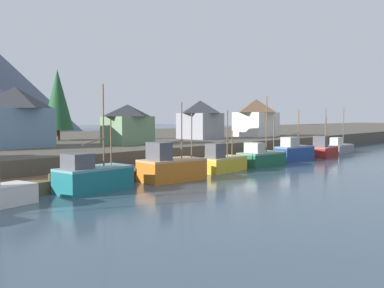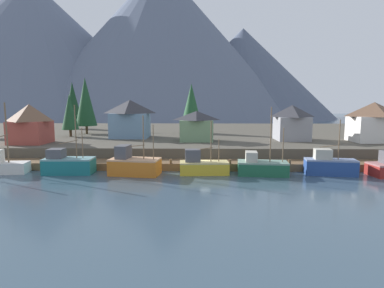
% 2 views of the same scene
% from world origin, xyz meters
% --- Properties ---
extents(ground_plane, '(400.00, 400.00, 1.00)m').
position_xyz_m(ground_plane, '(0.00, 20.00, -0.50)').
color(ground_plane, '#384C5B').
extents(dock, '(80.00, 4.00, 1.60)m').
position_xyz_m(dock, '(0.00, 1.99, 0.50)').
color(dock, brown).
rests_on(dock, ground_plane).
extents(shoreline_bank, '(400.00, 56.00, 2.50)m').
position_xyz_m(shoreline_bank, '(0.00, 32.00, 1.25)').
color(shoreline_bank, '#4C473D').
rests_on(shoreline_bank, ground_plane).
extents(mountain_west_peak, '(171.29, 171.29, 79.38)m').
position_xyz_m(mountain_west_peak, '(-97.47, 150.36, 39.69)').
color(mountain_west_peak, slate).
rests_on(mountain_west_peak, ground_plane).
extents(mountain_central_peak, '(150.11, 150.11, 84.85)m').
position_xyz_m(mountain_central_peak, '(-21.76, 145.85, 42.43)').
color(mountain_central_peak, slate).
rests_on(mountain_central_peak, ground_plane).
extents(mountain_east_peak, '(106.49, 106.49, 52.02)m').
position_xyz_m(mountain_east_peak, '(25.50, 154.01, 26.01)').
color(mountain_east_peak, '#4C566B').
rests_on(mountain_east_peak, ground_plane).
extents(fishing_boat_white, '(6.52, 3.25, 9.23)m').
position_xyz_m(fishing_boat_white, '(-26.06, -1.78, 1.04)').
color(fishing_boat_white, silver).
rests_on(fishing_boat_white, ground_plane).
extents(fishing_boat_teal, '(6.33, 3.06, 8.92)m').
position_xyz_m(fishing_boat_teal, '(-17.30, -1.68, 1.22)').
color(fishing_boat_teal, '#196B70').
rests_on(fishing_boat_teal, ground_plane).
extents(fishing_boat_orange, '(6.66, 4.07, 7.61)m').
position_xyz_m(fishing_boat_orange, '(-8.57, -2.18, 1.29)').
color(fishing_boat_orange, '#CC6B1E').
rests_on(fishing_boat_orange, ground_plane).
extents(fishing_boat_yellow, '(6.40, 2.93, 6.92)m').
position_xyz_m(fishing_boat_yellow, '(0.27, -1.61, 1.07)').
color(fishing_boat_yellow, gold).
rests_on(fishing_boat_yellow, ground_plane).
extents(fishing_boat_green, '(6.50, 3.55, 8.66)m').
position_xyz_m(fishing_boat_green, '(7.84, -1.91, 1.05)').
color(fishing_boat_green, '#1E5B3D').
rests_on(fishing_boat_green, ground_plane).
extents(fishing_boat_blue, '(6.52, 3.16, 7.10)m').
position_xyz_m(fishing_boat_blue, '(16.55, -1.69, 1.24)').
color(fishing_boat_blue, navy).
rests_on(fishing_boat_blue, ground_plane).
extents(house_green, '(5.94, 4.68, 5.24)m').
position_xyz_m(house_green, '(-0.63, 13.36, 5.17)').
color(house_green, '#6B8E66').
rests_on(house_green, shoreline_bank).
extents(house_blue, '(7.20, 6.58, 7.18)m').
position_xyz_m(house_blue, '(-13.33, 18.70, 6.17)').
color(house_blue, '#6689A8').
rests_on(house_blue, shoreline_bank).
extents(house_grey, '(5.73, 5.99, 6.23)m').
position_xyz_m(house_grey, '(16.35, 15.22, 5.69)').
color(house_grey, gray).
rests_on(house_grey, shoreline_bank).
extents(house_red, '(5.74, 5.85, 6.44)m').
position_xyz_m(house_red, '(-27.91, 9.59, 5.80)').
color(house_red, '#9E4238').
rests_on(house_red, shoreline_bank).
extents(house_white, '(7.35, 6.03, 6.77)m').
position_xyz_m(house_white, '(29.60, 13.11, 5.96)').
color(house_white, silver).
rests_on(house_white, shoreline_bank).
extents(conifer_near_left, '(4.46, 4.46, 11.90)m').
position_xyz_m(conifer_near_left, '(-24.20, 25.65, 9.32)').
color(conifer_near_left, '#4C3823').
rests_on(conifer_near_left, shoreline_bank).
extents(conifer_mid_left, '(3.25, 3.25, 8.31)m').
position_xyz_m(conifer_mid_left, '(-25.46, 20.06, 7.34)').
color(conifer_mid_left, '#4C3823').
rests_on(conifer_mid_left, shoreline_bank).
extents(conifer_mid_right, '(4.24, 4.24, 11.83)m').
position_xyz_m(conifer_mid_right, '(-32.23, 39.17, 9.39)').
color(conifer_mid_right, '#4C3823').
rests_on(conifer_mid_right, shoreline_bank).
extents(conifer_back_left, '(4.62, 4.62, 10.76)m').
position_xyz_m(conifer_back_left, '(-1.86, 27.99, 8.67)').
color(conifer_back_left, '#4C3823').
rests_on(conifer_back_left, shoreline_bank).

